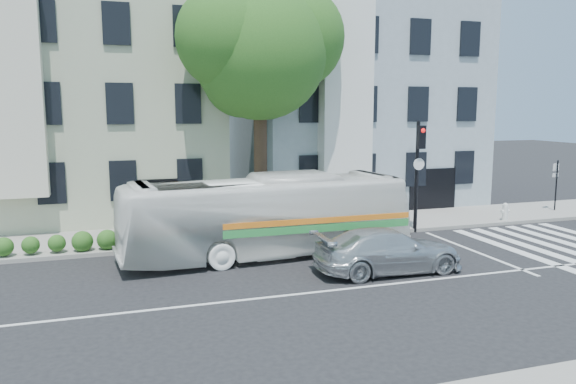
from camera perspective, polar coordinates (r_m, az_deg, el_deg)
name	(u,v)px	position (r m, az deg, el deg)	size (l,w,h in m)	color
ground	(338,290)	(16.60, 5.15, -9.88)	(120.00, 120.00, 0.00)	black
sidewalk_far	(264,230)	(23.87, -2.44, -3.93)	(80.00, 4.00, 0.15)	gray
building_left	(87,102)	(29.46, -19.75, 8.59)	(12.00, 10.00, 11.00)	#A9AF93
building_right	(349,103)	(32.29, 6.24, 9.00)	(12.00, 10.00, 11.00)	#899AA4
street_tree	(260,45)	(24.16, -2.91, 14.73)	(7.30, 5.90, 11.10)	#2D2116
bus	(268,216)	(19.85, -2.08, -2.44)	(10.43, 2.44, 2.91)	white
sedan	(388,251)	(18.37, 10.15, -5.87)	(4.84, 1.97, 1.41)	silver
hedge	(107,240)	(21.42, -17.88, -4.63)	(8.50, 0.84, 0.70)	#2F611F
traffic_signal	(418,161)	(23.94, 13.12, 3.09)	(0.49, 0.55, 4.71)	black
fire_hydrant	(505,211)	(27.40, 21.19, -1.84)	(0.44, 0.26, 0.80)	silver
far_sign_pole	(556,179)	(30.90, 25.58, 1.24)	(0.45, 0.21, 2.51)	black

